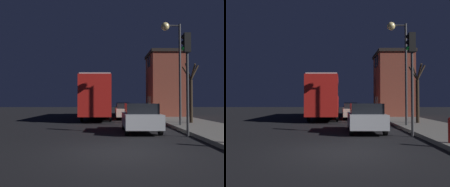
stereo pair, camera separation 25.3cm
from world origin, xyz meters
The scene contains 9 objects.
ground_plane centered at (0.00, 0.00, 0.00)m, with size 120.00×120.00×0.00m, color black.
brick_building centered at (5.33, 17.48, 3.41)m, with size 3.59×4.94×6.43m.
streetlamp centered at (3.50, 7.20, 4.86)m, with size 1.22×0.50×6.36m.
traffic_light centered at (3.20, 3.38, 3.43)m, with size 0.43×0.24×4.81m.
bare_tree centered at (5.14, 8.78, 2.21)m, with size 1.30×1.84×3.95m.
bus centered at (-1.49, 15.66, 2.22)m, with size 2.47×11.68×3.75m.
car_near_lane centered at (1.25, 5.06, 0.78)m, with size 1.80×3.86×1.52m.
car_mid_lane centered at (1.05, 14.48, 0.75)m, with size 1.79×4.09×1.44m.
car_far_lane centered at (1.17, 22.94, 0.76)m, with size 1.74×4.33×1.45m.
Camera 1 is at (-0.35, -8.11, 1.64)m, focal length 40.00 mm.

